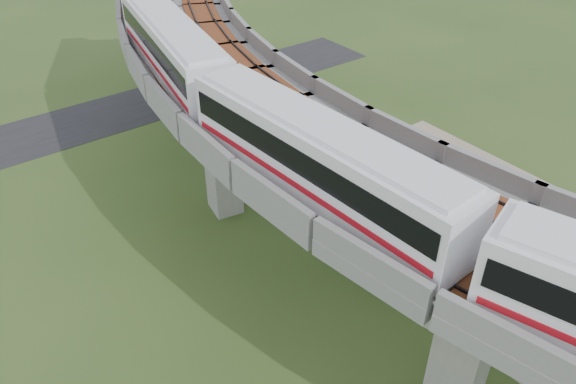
{
  "coord_description": "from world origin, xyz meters",
  "views": [
    {
      "loc": [
        -15.48,
        -18.96,
        24.84
      ],
      "look_at": [
        -0.6,
        0.78,
        7.5
      ],
      "focal_mm": 35.0,
      "sensor_mm": 36.0,
      "label": 1
    }
  ],
  "objects": [
    {
      "name": "tree_0",
      "position": [
        11.33,
        20.77,
        2.28
      ],
      "size": [
        2.92,
        2.92,
        3.52
      ],
      "color": "#382314",
      "rests_on": "ground"
    },
    {
      "name": "ground",
      "position": [
        0.0,
        0.0,
        0.0
      ],
      "size": [
        160.0,
        160.0,
        0.0
      ],
      "primitive_type": "plane",
      "color": "#344B1E",
      "rests_on": "ground"
    },
    {
      "name": "tree_4",
      "position": [
        5.82,
        0.79,
        2.3
      ],
      "size": [
        3.07,
        3.07,
        3.6
      ],
      "color": "#382314",
      "rests_on": "ground"
    },
    {
      "name": "tree_2",
      "position": [
        8.18,
        13.16,
        1.79
      ],
      "size": [
        2.84,
        2.84,
        3.0
      ],
      "color": "#382314",
      "rests_on": "ground"
    },
    {
      "name": "tree_6",
      "position": [
        6.94,
        -9.77,
        2.1
      ],
      "size": [
        2.37,
        2.37,
        3.11
      ],
      "color": "#382314",
      "rests_on": "ground"
    },
    {
      "name": "viaduct",
      "position": [
        3.84,
        0.0,
        9.05
      ],
      "size": [
        19.58,
        73.98,
        11.4
      ],
      "color": "#99968E",
      "rests_on": "ground"
    },
    {
      "name": "asphalt_road",
      "position": [
        0.0,
        30.0,
        0.01
      ],
      "size": [
        60.0,
        8.0,
        0.03
      ],
      "primitive_type": "cube",
      "color": "#232326",
      "rests_on": "ground"
    },
    {
      "name": "fence",
      "position": [
        9.75,
        0.0,
        0.75
      ],
      "size": [
        3.87,
        38.73,
        1.5
      ],
      "color": "#2D382D",
      "rests_on": "ground"
    },
    {
      "name": "car_dark",
      "position": [
        14.02,
        -0.38,
        0.63
      ],
      "size": [
        4.38,
        2.59,
        1.19
      ],
      "primitive_type": "imported",
      "rotation": [
        0.0,
        0.0,
        1.33
      ],
      "color": "black",
      "rests_on": "dirt_lot"
    },
    {
      "name": "tree_5",
      "position": [
        6.33,
        -3.2,
        2.71
      ],
      "size": [
        3.1,
        3.1,
        4.03
      ],
      "color": "#382314",
      "rests_on": "ground"
    },
    {
      "name": "dirt_lot",
      "position": [
        14.0,
        -2.0,
        0.02
      ],
      "size": [
        18.0,
        26.0,
        0.04
      ],
      "primitive_type": "cube",
      "color": "gray",
      "rests_on": "ground"
    },
    {
      "name": "tree_3",
      "position": [
        7.8,
        8.32,
        2.63
      ],
      "size": [
        2.79,
        2.79,
        3.82
      ],
      "color": "#382314",
      "rests_on": "ground"
    },
    {
      "name": "tree_1",
      "position": [
        9.2,
        18.04,
        2.59
      ],
      "size": [
        3.16,
        3.16,
        3.94
      ],
      "color": "#382314",
      "rests_on": "ground"
    },
    {
      "name": "car_white",
      "position": [
        14.34,
        -7.69,
        0.68
      ],
      "size": [
        3.55,
        3.86,
        1.28
      ],
      "primitive_type": "imported",
      "rotation": [
        0.0,
        0.0,
        0.69
      ],
      "color": "white",
      "rests_on": "dirt_lot"
    },
    {
      "name": "metro_train",
      "position": [
        0.44,
        3.36,
        12.31
      ],
      "size": [
        12.21,
        61.23,
        3.64
      ],
      "color": "white",
      "rests_on": "ground"
    }
  ]
}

